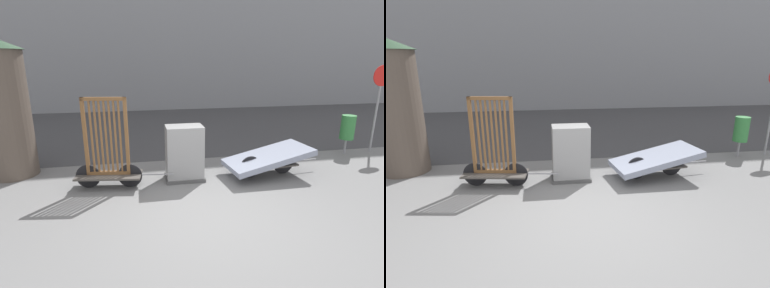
% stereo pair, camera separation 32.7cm
% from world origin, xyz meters
% --- Properties ---
extents(ground_plane, '(60.00, 60.00, 0.00)m').
position_xyz_m(ground_plane, '(0.00, 0.00, 0.00)').
color(ground_plane, slate).
extents(road_strip, '(56.00, 8.30, 0.01)m').
position_xyz_m(road_strip, '(0.00, 7.41, 0.00)').
color(road_strip, '#424244').
rests_on(road_strip, ground_plane).
extents(bike_cart_with_bedframe, '(2.11, 0.75, 1.97)m').
position_xyz_m(bike_cart_with_bedframe, '(-1.83, 1.73, 0.68)').
color(bike_cart_with_bedframe, '#4C4742').
rests_on(bike_cart_with_bedframe, ground_plane).
extents(bike_cart_with_mattress, '(2.43, 1.24, 0.71)m').
position_xyz_m(bike_cart_with_mattress, '(1.84, 1.73, 0.43)').
color(bike_cart_with_mattress, '#4C4742').
rests_on(bike_cart_with_mattress, ground_plane).
extents(utility_cabinet, '(0.89, 0.60, 1.27)m').
position_xyz_m(utility_cabinet, '(-0.15, 1.88, 0.60)').
color(utility_cabinet, '#4C4C4C').
rests_on(utility_cabinet, ground_plane).
extents(trash_bin, '(0.39, 0.39, 1.15)m').
position_xyz_m(trash_bin, '(4.83, 2.91, 0.79)').
color(trash_bin, gray).
rests_on(trash_bin, ground_plane).
extents(advertising_column, '(1.20, 1.20, 3.16)m').
position_xyz_m(advertising_column, '(-4.14, 2.91, 1.61)').
color(advertising_column, brown).
rests_on(advertising_column, ground_plane).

